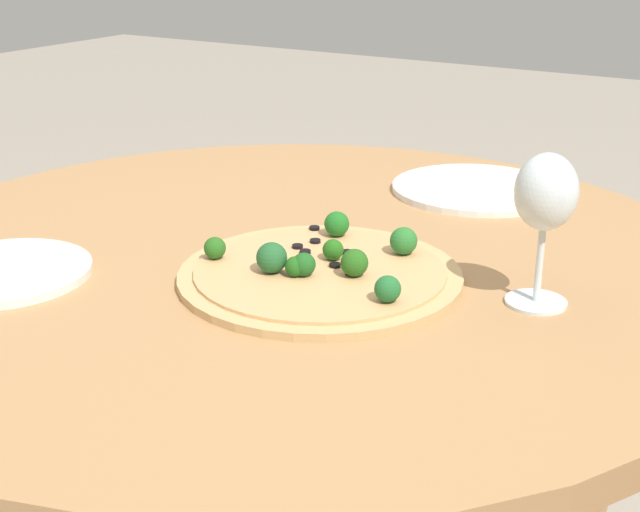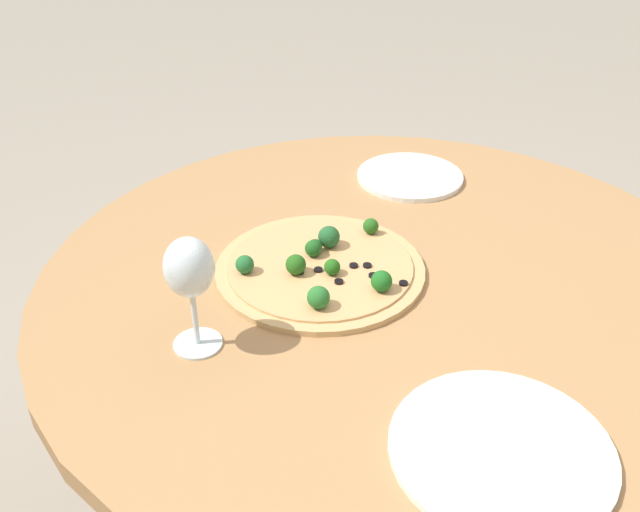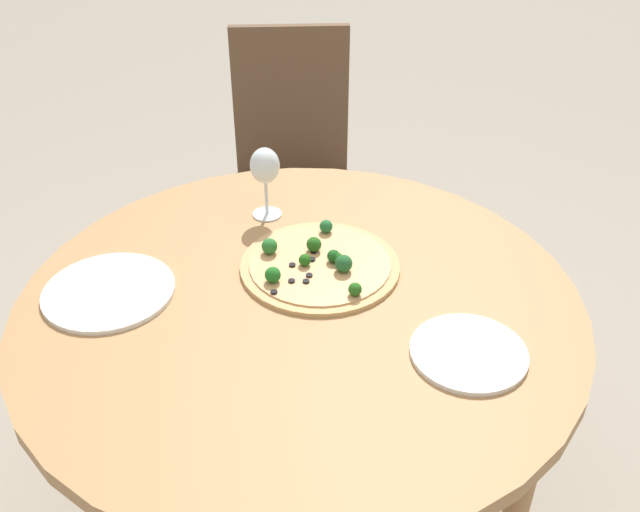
# 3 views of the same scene
# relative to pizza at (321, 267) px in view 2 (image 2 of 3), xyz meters

# --- Properties ---
(dining_table) EXTENTS (1.14, 1.14, 0.74)m
(dining_table) POSITION_rel_pizza_xyz_m (-0.09, 0.06, -0.08)
(dining_table) COLOR #A87A4C
(dining_table) RESTS_ON ground_plane
(pizza) EXTENTS (0.34, 0.34, 0.05)m
(pizza) POSITION_rel_pizza_xyz_m (0.00, 0.00, 0.00)
(pizza) COLOR tan
(pizza) RESTS_ON dining_table
(wine_glass) EXTENTS (0.07, 0.07, 0.17)m
(wine_glass) POSITION_rel_pizza_xyz_m (0.24, 0.06, 0.11)
(wine_glass) COLOR silver
(wine_glass) RESTS_ON dining_table
(plate_near) EXTENTS (0.21, 0.21, 0.01)m
(plate_near) POSITION_rel_pizza_xyz_m (-0.33, -0.19, -0.01)
(plate_near) COLOR silver
(plate_near) RESTS_ON dining_table
(plate_far) EXTENTS (0.27, 0.27, 0.01)m
(plate_far) POSITION_rel_pizza_xyz_m (0.02, 0.43, -0.01)
(plate_far) COLOR silver
(plate_far) RESTS_ON dining_table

